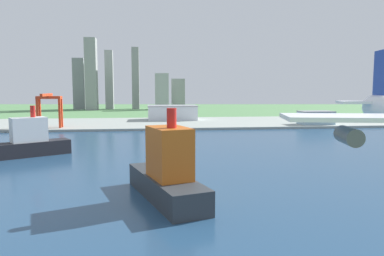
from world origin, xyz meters
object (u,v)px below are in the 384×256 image
(port_crane_red, at_px, (49,103))
(warehouse_main, at_px, (172,112))
(cargo_ship, at_px, (25,143))
(warehouse_annex, at_px, (316,118))
(container_barge, at_px, (167,173))

(port_crane_red, xyz_separation_m, warehouse_main, (131.13, 84.48, -16.04))
(cargo_ship, xyz_separation_m, warehouse_annex, (264.44, 155.33, 1.03))
(cargo_ship, distance_m, port_crane_red, 154.31)
(port_crane_red, bearing_deg, warehouse_main, 32.79)
(container_barge, height_order, port_crane_red, port_crane_red)
(container_barge, bearing_deg, port_crane_red, 113.19)
(container_barge, distance_m, warehouse_annex, 312.48)
(cargo_ship, bearing_deg, port_crane_red, 98.88)
(container_barge, relative_size, warehouse_annex, 1.55)
(warehouse_annex, bearing_deg, container_barge, -125.29)
(cargo_ship, bearing_deg, warehouse_annex, 30.43)
(container_barge, bearing_deg, cargo_ship, 130.08)
(container_barge, xyz_separation_m, warehouse_main, (23.59, 335.53, 1.43))
(cargo_ship, distance_m, warehouse_annex, 306.68)
(cargo_ship, distance_m, warehouse_main, 259.17)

